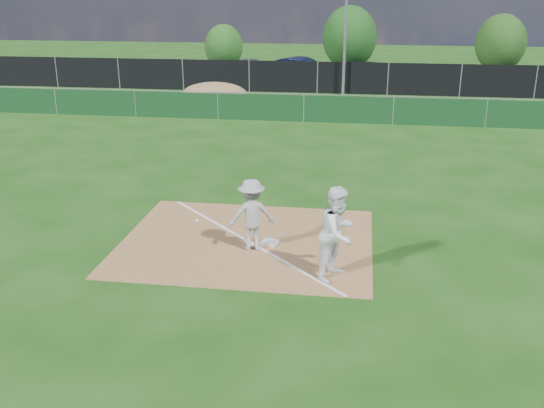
{
  "coord_description": "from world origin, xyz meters",
  "views": [
    {
      "loc": [
        2.58,
        -12.27,
        5.82
      ],
      "look_at": [
        0.61,
        1.0,
        1.0
      ],
      "focal_mm": 40.0,
      "sensor_mm": 36.0,
      "label": 1
    }
  ],
  "objects": [
    {
      "name": "ground",
      "position": [
        0.0,
        10.0,
        0.0
      ],
      "size": [
        90.0,
        90.0,
        0.0
      ],
      "primitive_type": "plane",
      "color": "#17430E",
      "rests_on": "ground"
    },
    {
      "name": "infield_dirt",
      "position": [
        0.0,
        1.0,
        0.01
      ],
      "size": [
        6.0,
        5.0,
        0.02
      ],
      "primitive_type": "cube",
      "color": "olive",
      "rests_on": "ground"
    },
    {
      "name": "foul_line",
      "position": [
        0.0,
        1.0,
        0.03
      ],
      "size": [
        5.01,
        5.01,
        0.01
      ],
      "primitive_type": "cube",
      "rotation": [
        0.0,
        0.0,
        0.79
      ],
      "color": "white",
      "rests_on": "infield_dirt"
    },
    {
      "name": "green_fence",
      "position": [
        0.0,
        15.0,
        0.6
      ],
      "size": [
        44.0,
        0.05,
        1.2
      ],
      "primitive_type": "cube",
      "color": "#0D3216",
      "rests_on": "ground"
    },
    {
      "name": "dirt_mound",
      "position": [
        -5.0,
        18.5,
        0.58
      ],
      "size": [
        3.38,
        2.6,
        1.17
      ],
      "primitive_type": "ellipsoid",
      "color": "olive",
      "rests_on": "ground"
    },
    {
      "name": "black_fence",
      "position": [
        0.0,
        23.0,
        0.9
      ],
      "size": [
        46.0,
        0.04,
        1.8
      ],
      "primitive_type": "cube",
      "color": "black",
      "rests_on": "ground"
    },
    {
      "name": "parking_lot",
      "position": [
        0.0,
        28.0,
        0.01
      ],
      "size": [
        46.0,
        9.0,
        0.01
      ],
      "primitive_type": "cube",
      "color": "black",
      "rests_on": "ground"
    },
    {
      "name": "light_pole",
      "position": [
        1.5,
        22.7,
        4.0
      ],
      "size": [
        0.16,
        0.16,
        8.0
      ],
      "primitive_type": "cylinder",
      "color": "slate",
      "rests_on": "ground"
    },
    {
      "name": "first_base",
      "position": [
        0.57,
        0.89,
        0.06
      ],
      "size": [
        0.41,
        0.41,
        0.07
      ],
      "primitive_type": "cube",
      "rotation": [
        0.0,
        0.0,
        -0.19
      ],
      "color": "silver",
      "rests_on": "infield_dirt"
    },
    {
      "name": "play_at_first",
      "position": [
        0.2,
        0.56,
        0.87
      ],
      "size": [
        1.95,
        0.99,
        1.7
      ],
      "color": "#AEAEB1",
      "rests_on": "infield_dirt"
    },
    {
      "name": "runner",
      "position": [
        2.23,
        -0.57,
        1.01
      ],
      "size": [
        1.13,
        1.22,
        2.01
      ],
      "primitive_type": "imported",
      "rotation": [
        0.0,
        0.0,
        1.09
      ],
      "color": "white",
      "rests_on": "ground"
    },
    {
      "name": "car_left",
      "position": [
        -4.68,
        28.44,
        0.69
      ],
      "size": [
        4.31,
        2.8,
        1.37
      ],
      "primitive_type": "imported",
      "rotation": [
        0.0,
        0.0,
        1.89
      ],
      "color": "#A5A8AD",
      "rests_on": "parking_lot"
    },
    {
      "name": "car_mid",
      "position": [
        -1.3,
        26.84,
        0.79
      ],
      "size": [
        5.01,
        3.5,
        1.57
      ],
      "primitive_type": "imported",
      "rotation": [
        0.0,
        0.0,
        1.14
      ],
      "color": "black",
      "rests_on": "parking_lot"
    },
    {
      "name": "car_right",
      "position": [
        3.47,
        28.42,
        0.6
      ],
      "size": [
        4.32,
        2.48,
        1.18
      ],
      "primitive_type": "imported",
      "rotation": [
        0.0,
        0.0,
        1.35
      ],
      "color": "black",
      "rests_on": "parking_lot"
    },
    {
      "name": "tree_left",
      "position": [
        -7.58,
        32.2,
        1.7
      ],
      "size": [
        2.79,
        2.79,
        3.3
      ],
      "color": "#382316",
      "rests_on": "ground"
    },
    {
      "name": "tree_mid",
      "position": [
        1.51,
        33.14,
        2.38
      ],
      "size": [
        3.9,
        3.9,
        4.62
      ],
      "color": "#382316",
      "rests_on": "ground"
    },
    {
      "name": "tree_right",
      "position": [
        12.05,
        33.4,
        2.11
      ],
      "size": [
        3.46,
        3.46,
        4.1
      ],
      "color": "#382316",
      "rests_on": "ground"
    }
  ]
}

